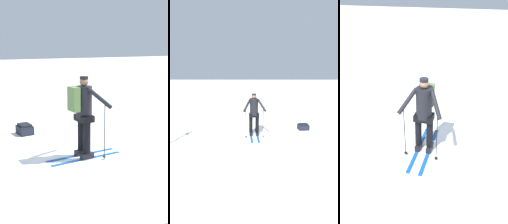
{
  "view_description": "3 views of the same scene",
  "coord_description": "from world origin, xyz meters",
  "views": [
    {
      "loc": [
        6.65,
        -2.86,
        2.47
      ],
      "look_at": [
        0.78,
        -0.06,
        1.02
      ],
      "focal_mm": 50.0,
      "sensor_mm": 36.0,
      "label": 1
    },
    {
      "loc": [
        0.76,
        6.98,
        2.75
      ],
      "look_at": [
        0.78,
        -0.06,
        1.02
      ],
      "focal_mm": 28.0,
      "sensor_mm": 36.0,
      "label": 2
    },
    {
      "loc": [
        -0.57,
        3.78,
        3.35
      ],
      "look_at": [
        0.78,
        -0.06,
        1.02
      ],
      "focal_mm": 35.0,
      "sensor_mm": 36.0,
      "label": 3
    }
  ],
  "objects": [
    {
      "name": "ground_plane",
      "position": [
        0.0,
        0.0,
        0.0
      ],
      "size": [
        80.0,
        80.0,
        0.0
      ],
      "primitive_type": "plane",
      "color": "white"
    },
    {
      "name": "skier",
      "position": [
        0.78,
        -0.08,
        1.04
      ],
      "size": [
        0.95,
        1.72,
        1.79
      ],
      "color": "#144C9E",
      "rests_on": "ground_plane"
    },
    {
      "name": "dropped_backpack",
      "position": [
        -1.51,
        -0.77,
        0.14
      ],
      "size": [
        0.51,
        0.42,
        0.29
      ],
      "color": "black",
      "rests_on": "ground_plane"
    }
  ]
}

